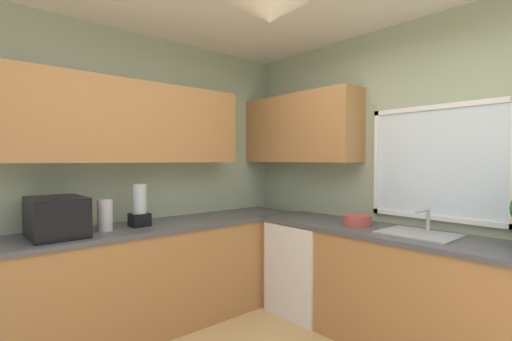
# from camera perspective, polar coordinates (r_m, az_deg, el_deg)

# --- Properties ---
(room_shell) EXTENTS (3.96, 3.61, 2.71)m
(room_shell) POSITION_cam_1_polar(r_m,az_deg,el_deg) (2.80, -1.74, 9.67)
(room_shell) COLOR #9EAD8E
(room_shell) RESTS_ON ground_plane
(counter_run_left) EXTENTS (0.65, 3.22, 0.91)m
(counter_run_left) POSITION_cam_1_polar(r_m,az_deg,el_deg) (3.34, -17.97, -16.11)
(counter_run_left) COLOR #AD7542
(counter_run_left) RESTS_ON ground_plane
(counter_run_back) EXTENTS (3.05, 0.65, 0.91)m
(counter_run_back) POSITION_cam_1_polar(r_m,az_deg,el_deg) (3.07, 26.19, -17.84)
(counter_run_back) COLOR #AD7542
(counter_run_back) RESTS_ON ground_plane
(dishwasher) EXTENTS (0.60, 0.60, 0.86)m
(dishwasher) POSITION_cam_1_polar(r_m,az_deg,el_deg) (3.64, 8.24, -14.95)
(dishwasher) COLOR white
(dishwasher) RESTS_ON ground_plane
(microwave) EXTENTS (0.48, 0.36, 0.29)m
(microwave) POSITION_cam_1_polar(r_m,az_deg,el_deg) (3.02, -29.19, -6.47)
(microwave) COLOR black
(microwave) RESTS_ON counter_run_left
(kettle) EXTENTS (0.12, 0.12, 0.25)m
(kettle) POSITION_cam_1_polar(r_m,az_deg,el_deg) (3.09, -22.92, -6.58)
(kettle) COLOR #B7B7BC
(kettle) RESTS_ON counter_run_left
(sink_assembly) EXTENTS (0.53, 0.40, 0.19)m
(sink_assembly) POSITION_cam_1_polar(r_m,az_deg,el_deg) (2.99, 24.52, -9.08)
(sink_assembly) COLOR #9EA0A5
(sink_assembly) RESTS_ON counter_run_back
(bowl) EXTENTS (0.24, 0.24, 0.09)m
(bowl) POSITION_cam_1_polar(r_m,az_deg,el_deg) (3.23, 15.82, -7.60)
(bowl) COLOR #B74C42
(bowl) RESTS_ON counter_run_back
(blender_appliance) EXTENTS (0.15, 0.15, 0.36)m
(blender_appliance) POSITION_cam_1_polar(r_m,az_deg,el_deg) (3.21, -18.06, -5.58)
(blender_appliance) COLOR black
(blender_appliance) RESTS_ON counter_run_left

